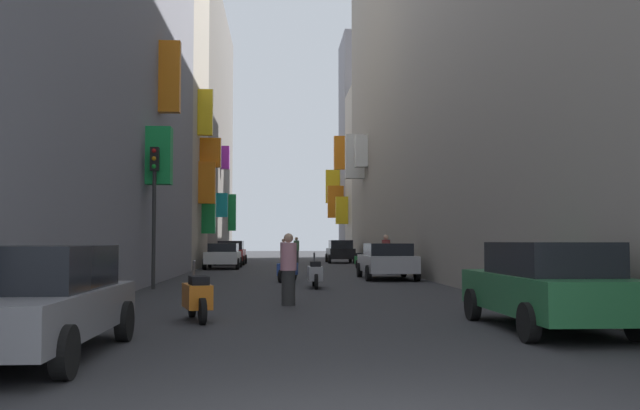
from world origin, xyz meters
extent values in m
plane|color=#2D2D30|center=(0.00, 30.00, 0.00)|extent=(140.00, 140.00, 0.00)
cube|color=green|center=(-4.60, 17.74, 4.28)|extent=(0.81, 0.58, 1.88)
cube|color=orange|center=(-4.62, 19.89, 7.40)|extent=(0.76, 0.38, 2.59)
cube|color=#B2A899|center=(-8.00, 33.62, 10.27)|extent=(6.00, 7.75, 20.55)
cube|color=green|center=(-4.62, 34.36, 3.09)|extent=(0.75, 0.64, 2.33)
cube|color=orange|center=(-4.56, 32.62, 4.65)|extent=(0.89, 0.57, 2.26)
cube|color=orange|center=(-4.43, 33.08, 6.34)|extent=(1.14, 0.44, 1.61)
cube|color=yellow|center=(-4.60, 31.86, 8.35)|extent=(0.79, 0.40, 2.45)
cube|color=slate|center=(-8.00, 48.75, 9.96)|extent=(6.00, 22.51, 19.91)
cube|color=green|center=(-4.67, 55.02, 3.96)|extent=(0.66, 0.45, 3.15)
cube|color=#19B2BF|center=(-4.48, 39.71, 3.81)|extent=(1.04, 0.42, 1.54)
cube|color=purple|center=(-4.68, 46.78, 7.73)|extent=(0.63, 0.65, 1.71)
cube|color=gray|center=(8.00, 24.08, 10.89)|extent=(6.00, 48.16, 21.78)
cube|color=white|center=(4.37, 40.63, 7.12)|extent=(1.25, 0.53, 2.94)
cube|color=white|center=(4.61, 38.96, 7.27)|extent=(0.79, 0.63, 2.05)
cube|color=#B2A899|center=(8.00, 50.88, 6.87)|extent=(6.00, 5.45, 13.74)
cube|color=yellow|center=(4.51, 51.54, 4.02)|extent=(0.98, 0.56, 2.24)
cube|color=orange|center=(4.46, 52.26, 8.86)|extent=(1.07, 0.57, 2.79)
cube|color=gray|center=(8.00, 56.81, 9.91)|extent=(6.00, 6.39, 19.83)
cube|color=yellow|center=(4.35, 58.92, 6.56)|extent=(1.30, 0.50, 3.08)
cube|color=purple|center=(4.54, 58.39, 5.08)|extent=(0.92, 0.50, 1.58)
cube|color=orange|center=(4.31, 55.18, 4.93)|extent=(1.38, 0.43, 2.80)
cube|color=black|center=(3.58, 42.68, 0.65)|extent=(1.69, 4.07, 0.69)
cube|color=black|center=(3.58, 42.48, 1.28)|extent=(1.49, 2.28, 0.57)
cylinder|color=black|center=(2.74, 44.02, 0.30)|extent=(0.18, 0.60, 0.60)
cylinder|color=black|center=(4.43, 44.02, 0.30)|extent=(0.18, 0.60, 0.60)
cylinder|color=black|center=(2.74, 41.34, 0.30)|extent=(0.18, 0.60, 0.60)
cylinder|color=black|center=(4.43, 41.34, 0.30)|extent=(0.18, 0.60, 0.60)
cube|color=#236638|center=(3.81, 6.56, 0.62)|extent=(1.66, 4.47, 0.64)
cube|color=black|center=(3.81, 6.34, 1.21)|extent=(1.46, 2.50, 0.54)
cylinder|color=black|center=(2.98, 8.04, 0.30)|extent=(0.18, 0.60, 0.60)
cylinder|color=black|center=(4.64, 8.04, 0.30)|extent=(0.18, 0.60, 0.60)
cylinder|color=black|center=(2.98, 5.09, 0.30)|extent=(0.18, 0.60, 0.60)
cylinder|color=black|center=(4.64, 5.09, 0.30)|extent=(0.18, 0.60, 0.60)
cube|color=#B21E1E|center=(-3.72, 39.44, 0.63)|extent=(1.73, 4.36, 0.67)
cube|color=black|center=(-3.72, 39.66, 1.24)|extent=(1.52, 2.44, 0.55)
cylinder|color=black|center=(-2.85, 38.00, 0.30)|extent=(0.18, 0.60, 0.60)
cylinder|color=black|center=(-4.58, 38.00, 0.30)|extent=(0.18, 0.60, 0.60)
cylinder|color=black|center=(-2.85, 40.88, 0.30)|extent=(0.18, 0.60, 0.60)
cylinder|color=black|center=(-4.58, 40.88, 0.30)|extent=(0.18, 0.60, 0.60)
cube|color=white|center=(-3.69, 33.06, 0.61)|extent=(1.72, 4.27, 0.62)
cube|color=black|center=(-3.69, 33.27, 1.15)|extent=(1.52, 2.39, 0.45)
cylinder|color=black|center=(-2.83, 31.65, 0.30)|extent=(0.18, 0.60, 0.60)
cylinder|color=black|center=(-4.56, 31.65, 0.30)|extent=(0.18, 0.60, 0.60)
cylinder|color=black|center=(-2.83, 34.47, 0.30)|extent=(0.18, 0.60, 0.60)
cylinder|color=black|center=(-4.56, 34.47, 0.30)|extent=(0.18, 0.60, 0.60)
cube|color=#B7B7BC|center=(3.59, 22.25, 0.62)|extent=(1.85, 4.26, 0.63)
cube|color=black|center=(3.59, 22.04, 1.17)|extent=(1.62, 2.39, 0.48)
cylinder|color=black|center=(2.67, 23.66, 0.30)|extent=(0.18, 0.60, 0.60)
cylinder|color=black|center=(4.51, 23.66, 0.30)|extent=(0.18, 0.60, 0.60)
cylinder|color=black|center=(2.67, 20.85, 0.30)|extent=(0.18, 0.60, 0.60)
cylinder|color=black|center=(4.51, 20.85, 0.30)|extent=(0.18, 0.60, 0.60)
cube|color=slate|center=(-3.85, 4.19, 0.58)|extent=(1.66, 4.42, 0.56)
cube|color=black|center=(-3.85, 4.41, 1.15)|extent=(1.46, 2.47, 0.58)
cylinder|color=black|center=(-3.01, 2.73, 0.30)|extent=(0.18, 0.60, 0.60)
cylinder|color=black|center=(-3.01, 5.65, 0.30)|extent=(0.18, 0.60, 0.60)
cylinder|color=black|center=(-4.68, 5.65, 0.30)|extent=(0.18, 0.60, 0.60)
cube|color=#ADADB2|center=(0.48, 17.28, 0.46)|extent=(0.44, 1.20, 0.45)
cube|color=black|center=(0.48, 17.06, 0.77)|extent=(0.32, 0.56, 0.16)
cylinder|color=#4C4C51|center=(0.48, 17.88, 0.79)|extent=(0.06, 0.27, 0.68)
cylinder|color=black|center=(0.48, 18.03, 0.24)|extent=(0.10, 0.48, 0.48)
cylinder|color=black|center=(0.47, 16.54, 0.24)|extent=(0.10, 0.48, 0.48)
cube|color=#2D4CAD|center=(-0.36, 20.62, 0.46)|extent=(0.80, 1.23, 0.45)
cube|color=black|center=(-0.28, 20.82, 0.77)|extent=(0.49, 0.63, 0.16)
cylinder|color=#4C4C51|center=(-0.55, 20.07, 0.79)|extent=(0.15, 0.28, 0.68)
cylinder|color=black|center=(-0.60, 19.94, 0.24)|extent=(0.26, 0.49, 0.48)
cylinder|color=black|center=(-0.12, 21.29, 0.24)|extent=(0.26, 0.49, 0.48)
cube|color=orange|center=(-2.24, 8.27, 0.46)|extent=(0.70, 1.13, 0.45)
cube|color=black|center=(-2.19, 8.08, 0.77)|extent=(0.45, 0.62, 0.16)
cylinder|color=#4C4C51|center=(-2.37, 8.78, 0.79)|extent=(0.13, 0.28, 0.68)
cylinder|color=black|center=(-2.41, 8.90, 0.24)|extent=(0.22, 0.49, 0.48)
cylinder|color=black|center=(-2.07, 7.63, 0.24)|extent=(0.22, 0.49, 0.48)
cube|color=#287F3D|center=(3.85, 32.96, 0.46)|extent=(0.82, 1.16, 0.45)
cube|color=black|center=(3.77, 32.77, 0.77)|extent=(0.51, 0.64, 0.16)
cylinder|color=#4C4C51|center=(4.06, 33.45, 0.79)|extent=(0.16, 0.28, 0.68)
cylinder|color=black|center=(4.11, 33.58, 0.24)|extent=(0.28, 0.48, 0.48)
cylinder|color=black|center=(3.59, 32.34, 0.24)|extent=(0.28, 0.48, 0.48)
cube|color=red|center=(-3.64, 44.20, 0.46)|extent=(0.74, 1.18, 0.45)
cube|color=black|center=(-3.70, 44.39, 0.77)|extent=(0.47, 0.63, 0.16)
cylinder|color=#4C4C51|center=(-3.48, 43.67, 0.79)|extent=(0.14, 0.28, 0.68)
cylinder|color=black|center=(-3.44, 43.54, 0.24)|extent=(0.24, 0.49, 0.48)
cylinder|color=black|center=(-3.84, 44.85, 0.24)|extent=(0.24, 0.49, 0.48)
cylinder|color=#3E3E3E|center=(0.53, 41.91, 0.43)|extent=(0.34, 0.34, 0.86)
cylinder|color=#4C724C|center=(0.53, 41.91, 1.20)|extent=(0.40, 0.40, 0.68)
sphere|color=tan|center=(0.53, 41.91, 1.65)|extent=(0.23, 0.23, 0.23)
cylinder|color=#2C2C2C|center=(-0.40, 34.83, 0.40)|extent=(0.38, 0.38, 0.80)
cylinder|color=pink|center=(-0.40, 34.83, 1.11)|extent=(0.45, 0.45, 0.63)
sphere|color=tan|center=(-0.40, 34.83, 1.53)|extent=(0.22, 0.22, 0.22)
cylinder|color=#313131|center=(4.18, 26.24, 0.44)|extent=(0.39, 0.39, 0.87)
cylinder|color=maroon|center=(4.18, 26.24, 1.22)|extent=(0.46, 0.46, 0.69)
sphere|color=tan|center=(4.18, 26.24, 1.68)|extent=(0.24, 0.24, 0.24)
cylinder|color=#2D2D2D|center=(-0.47, 11.26, 0.41)|extent=(0.34, 0.34, 0.82)
cylinder|color=pink|center=(-0.47, 11.26, 1.14)|extent=(0.40, 0.40, 0.65)
sphere|color=tan|center=(-0.47, 11.26, 1.57)|extent=(0.22, 0.22, 0.22)
cylinder|color=#2D2D2D|center=(-4.63, 17.12, 1.86)|extent=(0.12, 0.12, 3.72)
cube|color=black|center=(-4.63, 17.12, 4.10)|extent=(0.26, 0.26, 0.75)
sphere|color=red|center=(-4.63, 16.98, 4.35)|extent=(0.14, 0.14, 0.14)
sphere|color=orange|center=(-4.63, 16.98, 4.10)|extent=(0.14, 0.14, 0.14)
sphere|color=green|center=(-4.63, 16.98, 3.85)|extent=(0.14, 0.14, 0.14)
camera|label=1|loc=(-0.72, -4.97, 1.50)|focal=38.85mm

